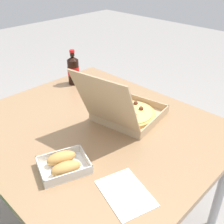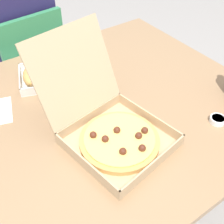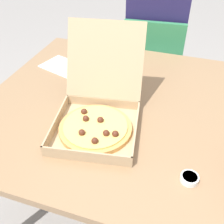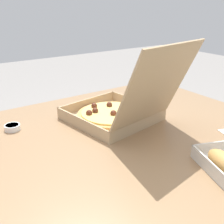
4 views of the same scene
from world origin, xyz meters
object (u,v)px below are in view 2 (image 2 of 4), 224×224
(pizza_box_open, at_px, (112,128))
(bread_side_box, at_px, (38,76))
(chair, at_px, (30,66))
(dipping_sauce_cup, at_px, (218,120))
(diner_person, at_px, (18,31))

(pizza_box_open, relative_size, bread_side_box, 2.04)
(chair, bearing_deg, pizza_box_open, -92.63)
(chair, height_order, pizza_box_open, pizza_box_open)
(bread_side_box, bearing_deg, dipping_sauce_cup, -54.56)
(diner_person, height_order, dipping_sauce_cup, diner_person)
(chair, bearing_deg, bread_side_box, -103.28)
(diner_person, distance_m, pizza_box_open, 0.98)
(chair, height_order, bread_side_box, chair)
(diner_person, xyz_separation_m, pizza_box_open, (-0.04, -0.98, 0.07))
(bread_side_box, bearing_deg, diner_person, 78.67)
(chair, relative_size, diner_person, 0.72)
(diner_person, relative_size, dipping_sauce_cup, 20.54)
(diner_person, bearing_deg, pizza_box_open, -92.16)
(bread_side_box, bearing_deg, pizza_box_open, -81.09)
(diner_person, bearing_deg, chair, -84.65)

